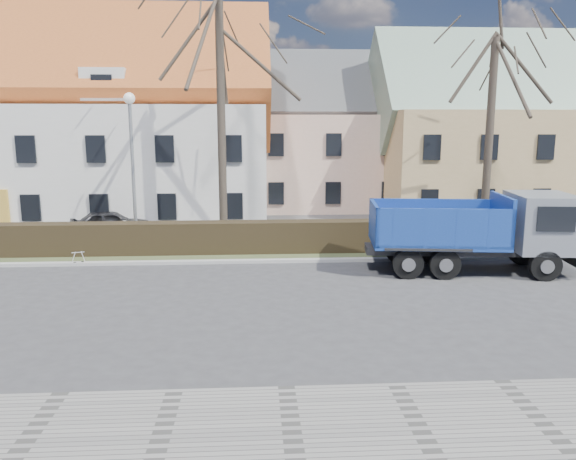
{
  "coord_description": "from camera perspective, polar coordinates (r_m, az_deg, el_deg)",
  "views": [
    {
      "loc": [
        -0.6,
        -16.5,
        5.27
      ],
      "look_at": [
        0.57,
        2.87,
        1.6
      ],
      "focal_mm": 35.0,
      "sensor_mm": 36.0,
      "label": 1
    }
  ],
  "objects": [
    {
      "name": "ground",
      "position": [
        17.33,
        -1.32,
        -6.99
      ],
      "size": [
        120.0,
        120.0,
        0.0
      ],
      "primitive_type": "plane",
      "color": "#3A3A3C"
    },
    {
      "name": "curb_far",
      "position": [
        21.74,
        -1.78,
        -3.16
      ],
      "size": [
        80.0,
        0.3,
        0.12
      ],
      "primitive_type": "cube",
      "color": "#A9A8A3",
      "rests_on": "ground"
    },
    {
      "name": "grass_strip",
      "position": [
        23.3,
        -1.9,
        -2.24
      ],
      "size": [
        80.0,
        3.0,
        0.1
      ],
      "primitive_type": "cube",
      "color": "#44502D",
      "rests_on": "ground"
    },
    {
      "name": "hedge",
      "position": [
        22.98,
        -1.89,
        -0.89
      ],
      "size": [
        60.0,
        0.9,
        1.3
      ],
      "primitive_type": "cube",
      "color": "black",
      "rests_on": "ground"
    },
    {
      "name": "building_white",
      "position": [
        34.79,
        -24.66,
        8.9
      ],
      "size": [
        26.8,
        10.8,
        9.5
      ],
      "primitive_type": null,
      "color": "silver",
      "rests_on": "ground"
    },
    {
      "name": "building_pink",
      "position": [
        36.81,
        3.77,
        8.71
      ],
      "size": [
        10.8,
        8.8,
        8.0
      ],
      "primitive_type": null,
      "color": "beige",
      "rests_on": "ground"
    },
    {
      "name": "building_yellow",
      "position": [
        37.4,
        23.15,
        8.3
      ],
      "size": [
        18.8,
        10.8,
        8.5
      ],
      "primitive_type": null,
      "color": "tan",
      "rests_on": "ground"
    },
    {
      "name": "tree_1",
      "position": [
        25.06,
        -6.83,
        13.05
      ],
      "size": [
        9.2,
        9.2,
        12.65
      ],
      "primitive_type": null,
      "color": "#382F26",
      "rests_on": "ground"
    },
    {
      "name": "tree_2",
      "position": [
        27.15,
        19.87,
        10.58
      ],
      "size": [
        8.0,
        8.0,
        11.0
      ],
      "primitive_type": null,
      "color": "#382F26",
      "rests_on": "ground"
    },
    {
      "name": "dump_truck",
      "position": [
        21.12,
        17.39,
        -0.13
      ],
      "size": [
        7.65,
        3.58,
        2.95
      ],
      "primitive_type": null,
      "rotation": [
        0.0,
        0.0,
        -0.12
      ],
      "color": "navy",
      "rests_on": "ground"
    },
    {
      "name": "streetlight",
      "position": [
        24.1,
        -15.46,
        5.64
      ],
      "size": [
        0.52,
        0.52,
        6.6
      ],
      "primitive_type": null,
      "color": "#9EA1A3",
      "rests_on": "ground"
    },
    {
      "name": "cart_frame",
      "position": [
        22.66,
        -20.99,
        -2.7
      ],
      "size": [
        0.73,
        0.55,
        0.59
      ],
      "primitive_type": null,
      "rotation": [
        0.0,
        0.0,
        0.32
      ],
      "color": "silver",
      "rests_on": "ground"
    },
    {
      "name": "parked_car_a",
      "position": [
        27.97,
        -17.55,
        0.66
      ],
      "size": [
        3.97,
        2.43,
        1.26
      ],
      "primitive_type": "imported",
      "rotation": [
        0.0,
        0.0,
        1.84
      ],
      "color": "#232326",
      "rests_on": "ground"
    }
  ]
}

